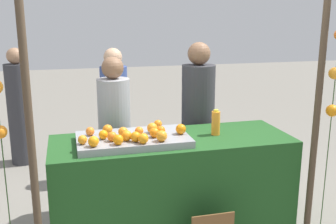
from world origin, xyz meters
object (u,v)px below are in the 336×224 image
orange_0 (181,129)px  vendor_right (198,130)px  orange_1 (154,133)px  stall_counter (172,188)px  vendor_left (115,141)px  juice_bottle (216,123)px

orange_0 → vendor_right: bearing=61.0°
orange_1 → vendor_right: size_ratio=0.05×
orange_0 → stall_counter: bearing=121.5°
vendor_left → vendor_right: bearing=0.3°
vendor_left → orange_0: bearing=-55.9°
orange_1 → juice_bottle: bearing=12.7°
stall_counter → orange_0: size_ratio=23.77×
juice_bottle → vendor_left: vendor_left is taller
orange_1 → juice_bottle: size_ratio=0.35×
stall_counter → juice_bottle: juice_bottle is taller
orange_0 → orange_1: (-0.24, -0.04, -0.00)m
stall_counter → vendor_left: (-0.43, 0.62, 0.27)m
juice_bottle → vendor_left: (-0.83, 0.61, -0.30)m
orange_1 → orange_0: bearing=8.8°
orange_1 → vendor_right: vendor_right is taller
juice_bottle → vendor_right: size_ratio=0.13×
vendor_left → vendor_right: (0.87, 0.00, 0.06)m
orange_0 → vendor_right: (0.39, 0.71, -0.24)m
juice_bottle → vendor_right: vendor_right is taller
orange_0 → vendor_left: size_ratio=0.06×
orange_0 → orange_1: orange_0 is taller
orange_0 → orange_1: size_ratio=1.09×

